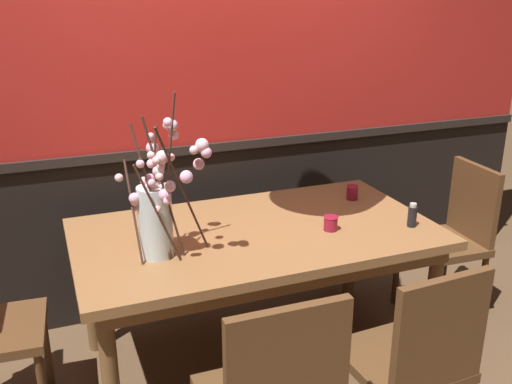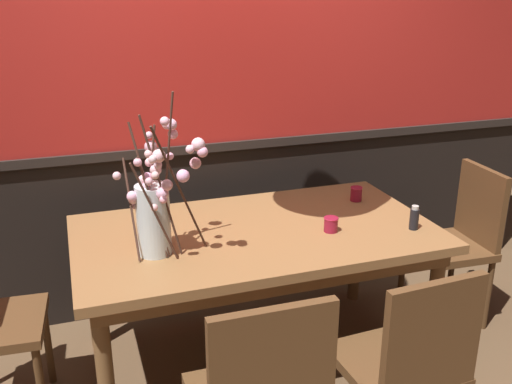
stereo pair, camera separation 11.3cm
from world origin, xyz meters
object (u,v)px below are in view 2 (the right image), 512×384
(candle_holder_nearer_center, at_px, (356,194))
(condiment_bottle, at_px, (414,218))
(chair_head_east_end, at_px, (460,236))
(vase_with_blossoms, at_px, (156,209))
(dining_table, at_px, (256,245))
(chair_far_side_left, at_px, (164,216))
(chair_near_side_right, at_px, (408,362))
(chair_far_side_right, at_px, (252,201))
(candle_holder_nearer_edge, at_px, (331,224))

(candle_holder_nearer_center, distance_m, condiment_bottle, 0.45)
(chair_head_east_end, xyz_separation_m, vase_with_blossoms, (-1.75, -0.14, 0.44))
(dining_table, relative_size, chair_far_side_left, 1.92)
(dining_table, distance_m, chair_head_east_end, 1.26)
(dining_table, distance_m, chair_near_side_right, 0.96)
(chair_far_side_left, xyz_separation_m, chair_far_side_right, (0.60, 0.05, 0.01))
(chair_far_side_right, height_order, vase_with_blossoms, vase_with_blossoms)
(dining_table, relative_size, chair_far_side_right, 1.83)
(chair_head_east_end, height_order, chair_far_side_right, chair_far_side_right)
(chair_near_side_right, height_order, candle_holder_nearer_edge, chair_near_side_right)
(chair_far_side_right, relative_size, candle_holder_nearer_edge, 13.11)
(chair_near_side_right, bearing_deg, dining_table, 108.90)
(chair_head_east_end, bearing_deg, condiment_bottle, -152.32)
(chair_far_side_right, bearing_deg, chair_far_side_left, -174.87)
(dining_table, height_order, chair_far_side_left, chair_far_side_left)
(dining_table, distance_m, chair_far_side_right, 0.98)
(chair_far_side_right, relative_size, candle_holder_nearer_center, 11.93)
(chair_far_side_right, distance_m, candle_holder_nearer_center, 0.86)
(condiment_bottle, bearing_deg, dining_table, 161.69)
(vase_with_blossoms, bearing_deg, dining_table, 13.40)
(chair_far_side_right, xyz_separation_m, candle_holder_nearer_edge, (0.05, -1.07, 0.25))
(chair_near_side_right, relative_size, vase_with_blossoms, 1.29)
(chair_far_side_right, height_order, candle_holder_nearer_center, chair_far_side_right)
(dining_table, xyz_separation_m, chair_far_side_right, (0.29, 0.93, -0.13))
(vase_with_blossoms, xyz_separation_m, candle_holder_nearer_center, (1.16, 0.32, -0.17))
(dining_table, relative_size, vase_with_blossoms, 2.45)
(chair_far_side_right, bearing_deg, dining_table, -107.08)
(chair_near_side_right, xyz_separation_m, candle_holder_nearer_edge, (0.03, 0.76, 0.26))
(chair_far_side_left, relative_size, candle_holder_nearer_center, 11.40)
(chair_head_east_end, bearing_deg, chair_near_side_right, -135.62)
(dining_table, bearing_deg, candle_holder_nearer_edge, -22.39)
(candle_holder_nearer_center, xyz_separation_m, candle_holder_nearer_edge, (-0.32, -0.34, -0.00))
(chair_far_side_right, distance_m, vase_with_blossoms, 1.38)
(dining_table, height_order, chair_far_side_right, chair_far_side_right)
(chair_head_east_end, xyz_separation_m, chair_far_side_right, (-0.96, 0.90, 0.01))
(dining_table, height_order, candle_holder_nearer_center, candle_holder_nearer_center)
(chair_far_side_right, relative_size, vase_with_blossoms, 1.34)
(chair_near_side_right, relative_size, candle_holder_nearer_edge, 12.61)
(candle_holder_nearer_edge, bearing_deg, candle_holder_nearer_center, 46.94)
(candle_holder_nearer_edge, bearing_deg, vase_with_blossoms, 178.64)
(chair_near_side_right, height_order, candle_holder_nearer_center, chair_near_side_right)
(chair_far_side_left, height_order, chair_near_side_right, chair_near_side_right)
(chair_far_side_left, height_order, condiment_bottle, chair_far_side_left)
(chair_head_east_end, height_order, vase_with_blossoms, vase_with_blossoms)
(chair_head_east_end, relative_size, vase_with_blossoms, 1.28)
(chair_far_side_left, distance_m, candle_holder_nearer_center, 1.21)
(chair_near_side_right, bearing_deg, chair_far_side_left, 109.19)
(vase_with_blossoms, bearing_deg, chair_head_east_end, 4.73)
(dining_table, xyz_separation_m, candle_holder_nearer_edge, (0.34, -0.14, 0.12))
(chair_far_side_left, xyz_separation_m, candle_holder_nearer_center, (0.97, -0.67, 0.26))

